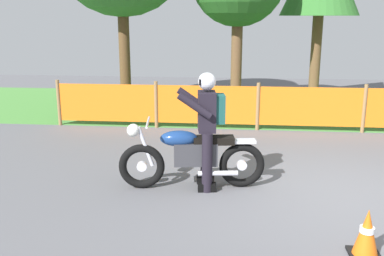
{
  "coord_description": "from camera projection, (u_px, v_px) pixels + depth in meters",
  "views": [
    {
      "loc": [
        -1.64,
        -5.89,
        2.44
      ],
      "look_at": [
        -2.23,
        0.1,
        0.9
      ],
      "focal_mm": 40.92,
      "sensor_mm": 36.0,
      "label": 1
    }
  ],
  "objects": [
    {
      "name": "grass_verge",
      "position": [
        294.0,
        108.0,
        12.02
      ],
      "size": [
        24.0,
        5.07,
        0.01
      ],
      "primitive_type": "cube",
      "color": "#4C8C3D",
      "rests_on": "ground"
    },
    {
      "name": "barrier_fence",
      "position": [
        310.0,
        107.0,
        9.44
      ],
      "size": [
        11.35,
        0.08,
        1.05
      ],
      "color": "olive",
      "rests_on": "ground"
    },
    {
      "name": "ground",
      "position": [
        349.0,
        196.0,
        6.13
      ],
      "size": [
        24.0,
        24.0,
        0.02
      ],
      "primitive_type": "cube",
      "color": "#5B5B60"
    },
    {
      "name": "rider_lead",
      "position": [
        207.0,
        124.0,
        6.21
      ],
      "size": [
        0.72,
        0.6,
        1.69
      ],
      "rotation": [
        0.0,
        0.0,
        -3.01
      ],
      "color": "black",
      "rests_on": "ground"
    },
    {
      "name": "traffic_cone",
      "position": [
        367.0,
        234.0,
        4.52
      ],
      "size": [
        0.32,
        0.32,
        0.53
      ],
      "color": "black",
      "rests_on": "ground"
    },
    {
      "name": "motorcycle_lead",
      "position": [
        191.0,
        156.0,
        6.31
      ],
      "size": [
        2.12,
        0.62,
        1.01
      ],
      "rotation": [
        0.0,
        0.0,
        -3.01
      ],
      "color": "black",
      "rests_on": "ground"
    }
  ]
}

